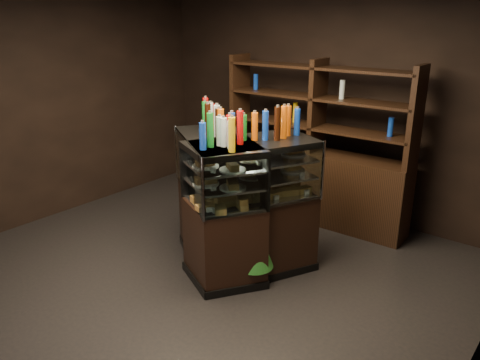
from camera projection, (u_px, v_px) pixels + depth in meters
name	position (u px, v px, depth m)	size (l,w,h in m)	color
ground	(189.00, 278.00, 4.65)	(5.00, 5.00, 0.00)	black
room_shell	(181.00, 81.00, 4.01)	(5.02, 5.02, 3.01)	black
display_case	(235.00, 226.00, 4.72)	(1.58, 1.40, 1.37)	black
food_display	(234.00, 175.00, 4.53)	(1.20, 1.12, 0.43)	#B78A41
bottles_top	(235.00, 125.00, 4.38)	(1.04, 0.98, 0.30)	black
potted_conifer	(255.00, 241.00, 4.43)	(0.37, 0.37, 0.78)	black
back_shelving	(314.00, 173.00, 5.85)	(2.39, 0.49, 2.00)	black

